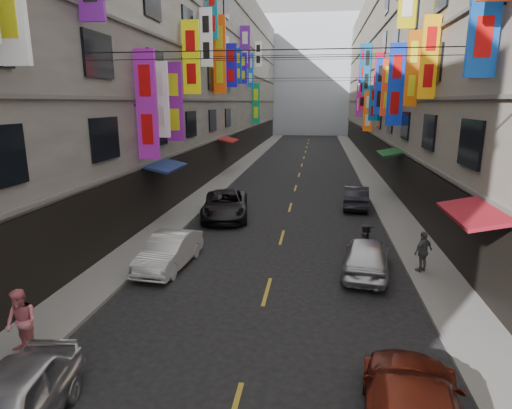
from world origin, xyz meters
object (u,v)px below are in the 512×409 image
(car_left_far, at_px, (225,205))
(pedestrian_rfar, at_px, (423,251))
(scooter_far_right, at_px, (366,237))
(car_left_mid, at_px, (169,251))
(car_right_far, at_px, (356,197))
(pedestrian_lfar, at_px, (21,323))
(car_right_mid, at_px, (367,255))

(car_left_far, height_order, pedestrian_rfar, pedestrian_rfar)
(car_left_far, xyz_separation_m, pedestrian_rfar, (8.91, -6.81, 0.17))
(scooter_far_right, xyz_separation_m, car_left_mid, (-7.79, -3.61, 0.21))
(car_right_far, relative_size, pedestrian_lfar, 2.38)
(car_right_far, distance_m, pedestrian_rfar, 10.30)
(car_right_mid, relative_size, car_right_far, 1.01)
(car_left_mid, height_order, pedestrian_rfar, pedestrian_rfar)
(car_left_mid, relative_size, car_right_mid, 0.97)
(scooter_far_right, height_order, car_right_far, car_right_far)
(car_left_far, bearing_deg, pedestrian_lfar, -108.13)
(scooter_far_right, xyz_separation_m, pedestrian_lfar, (-9.32, -9.96, 0.53))
(pedestrian_lfar, bearing_deg, car_left_mid, 96.61)
(scooter_far_right, relative_size, car_right_far, 0.45)
(car_left_mid, distance_m, car_right_mid, 7.49)
(scooter_far_right, bearing_deg, car_right_mid, 85.09)
(pedestrian_rfar, bearing_deg, car_left_mid, -35.19)
(car_right_far, bearing_deg, car_right_mid, 91.69)
(scooter_far_right, relative_size, pedestrian_lfar, 1.06)
(pedestrian_lfar, height_order, pedestrian_rfar, pedestrian_lfar)
(scooter_far_right, bearing_deg, pedestrian_lfar, 47.77)
(pedestrian_lfar, relative_size, pedestrian_rfar, 1.11)
(car_right_mid, bearing_deg, car_left_far, -37.41)
(car_left_far, distance_m, car_right_far, 8.07)
(car_right_mid, height_order, pedestrian_rfar, pedestrian_rfar)
(scooter_far_right, height_order, car_right_mid, car_right_mid)
(scooter_far_right, distance_m, pedestrian_rfar, 3.45)
(car_left_mid, height_order, car_left_far, car_left_far)
(car_left_far, height_order, car_right_far, car_left_far)
(scooter_far_right, xyz_separation_m, car_right_mid, (-0.32, -3.14, 0.26))
(car_right_far, bearing_deg, pedestrian_rfar, 103.06)
(car_right_far, bearing_deg, car_left_far, 28.91)
(car_right_far, bearing_deg, car_left_mid, 58.00)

